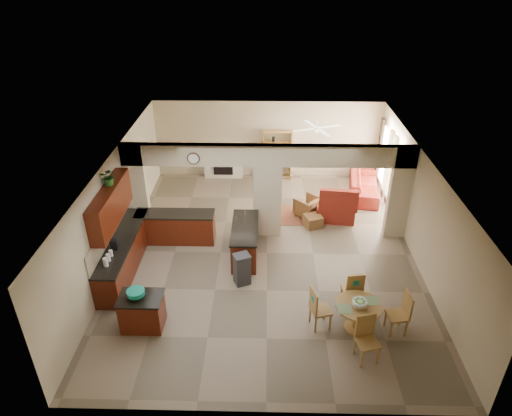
{
  "coord_description": "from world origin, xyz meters",
  "views": [
    {
      "loc": [
        -0.07,
        -10.38,
        7.33
      ],
      "look_at": [
        -0.31,
        0.3,
        1.26
      ],
      "focal_mm": 32.0,
      "sensor_mm": 36.0,
      "label": 1
    }
  ],
  "objects_px": {
    "kitchen_island": "(142,312)",
    "sofa": "(364,185)",
    "armchair": "(308,207)",
    "dining_table": "(358,312)"
  },
  "relations": [
    {
      "from": "kitchen_island",
      "to": "armchair",
      "type": "relative_size",
      "value": 1.37
    },
    {
      "from": "dining_table",
      "to": "armchair",
      "type": "bearing_deg",
      "value": 98.07
    },
    {
      "from": "dining_table",
      "to": "kitchen_island",
      "type": "bearing_deg",
      "value": -179.79
    },
    {
      "from": "kitchen_island",
      "to": "dining_table",
      "type": "xyz_separation_m",
      "value": [
        4.7,
        0.02,
        0.05
      ]
    },
    {
      "from": "dining_table",
      "to": "sofa",
      "type": "relative_size",
      "value": 0.42
    },
    {
      "from": "dining_table",
      "to": "sofa",
      "type": "distance_m",
      "value": 6.59
    },
    {
      "from": "kitchen_island",
      "to": "sofa",
      "type": "height_order",
      "value": "kitchen_island"
    },
    {
      "from": "dining_table",
      "to": "armchair",
      "type": "height_order",
      "value": "dining_table"
    },
    {
      "from": "sofa",
      "to": "kitchen_island",
      "type": "bearing_deg",
      "value": 145.71
    },
    {
      "from": "sofa",
      "to": "armchair",
      "type": "distance_m",
      "value": 2.53
    }
  ]
}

